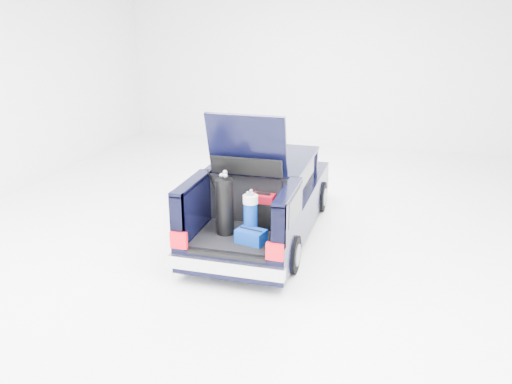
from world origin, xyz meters
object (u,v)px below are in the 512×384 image
(car, at_px, (265,198))
(red_suitcase, at_px, (263,211))
(black_golf_bag, at_px, (225,206))
(blue_duffel, at_px, (251,236))
(blue_golf_bag, at_px, (251,216))

(car, relative_size, red_suitcase, 7.70)
(red_suitcase, relative_size, black_golf_bag, 0.59)
(black_golf_bag, xyz_separation_m, blue_duffel, (0.49, -0.22, -0.36))
(car, distance_m, blue_golf_bag, 1.64)
(black_golf_bag, distance_m, blue_duffel, 0.65)
(black_golf_bag, bearing_deg, car, 81.42)
(car, bearing_deg, red_suitcase, -76.73)
(car, xyz_separation_m, red_suitcase, (0.28, -1.19, 0.21))
(black_golf_bag, distance_m, blue_golf_bag, 0.44)
(car, height_order, blue_duffel, car)
(blue_golf_bag, relative_size, blue_duffel, 1.58)
(blue_golf_bag, distance_m, blue_duffel, 0.33)
(blue_golf_bag, bearing_deg, red_suitcase, 88.86)
(red_suitcase, distance_m, black_golf_bag, 0.67)
(blue_golf_bag, xyz_separation_m, blue_duffel, (0.06, -0.20, -0.25))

